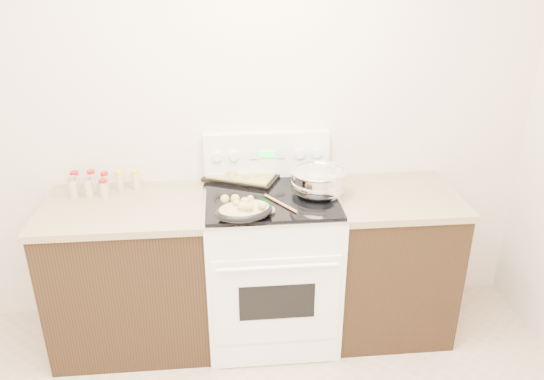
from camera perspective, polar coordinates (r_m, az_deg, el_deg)
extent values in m
cube|color=beige|center=(3.20, -7.02, 8.46)|extent=(4.00, 0.05, 2.70)
cube|color=black|center=(3.31, -14.75, -9.02)|extent=(0.90, 0.64, 0.88)
cube|color=brown|center=(3.09, -15.64, -1.84)|extent=(0.93, 0.67, 0.04)
cube|color=black|center=(3.40, 12.34, -7.73)|extent=(0.70, 0.64, 0.88)
cube|color=brown|center=(3.19, 13.07, -0.69)|extent=(0.73, 0.67, 0.04)
cube|color=white|center=(3.25, -0.08, -8.36)|extent=(0.76, 0.66, 0.92)
cube|color=white|center=(2.98, 0.53, -11.91)|extent=(0.70, 0.01, 0.55)
cube|color=black|center=(2.97, 0.55, -11.98)|extent=(0.42, 0.01, 0.22)
cylinder|color=white|center=(2.81, 0.64, -8.33)|extent=(0.65, 0.02, 0.02)
cube|color=white|center=(3.21, 0.50, -17.30)|extent=(0.70, 0.01, 0.14)
cube|color=silver|center=(3.02, -0.09, -0.89)|extent=(0.78, 0.68, 0.01)
cube|color=black|center=(3.02, -0.09, -0.69)|extent=(0.74, 0.64, 0.01)
cube|color=white|center=(3.23, -0.58, 3.85)|extent=(0.76, 0.07, 0.28)
cylinder|color=white|center=(3.18, -5.92, 3.60)|extent=(0.06, 0.02, 0.06)
cylinder|color=white|center=(3.18, -4.11, 3.67)|extent=(0.06, 0.02, 0.06)
cylinder|color=white|center=(3.21, 3.06, 3.91)|extent=(0.06, 0.02, 0.06)
cylinder|color=white|center=(3.22, 4.82, 3.96)|extent=(0.06, 0.02, 0.06)
cube|color=#19E533|center=(3.19, -0.52, 3.82)|extent=(0.09, 0.00, 0.04)
cube|color=silver|center=(3.18, -1.95, 3.77)|extent=(0.05, 0.00, 0.05)
cube|color=silver|center=(3.20, 0.92, 3.86)|extent=(0.05, 0.00, 0.05)
ellipsoid|color=silver|center=(3.03, 4.98, 0.72)|extent=(0.35, 0.35, 0.19)
cylinder|color=silver|center=(3.05, 4.94, -0.27)|extent=(0.17, 0.17, 0.01)
torus|color=silver|center=(3.00, 5.03, 2.05)|extent=(0.33, 0.33, 0.02)
cylinder|color=silver|center=(3.02, 4.99, 1.07)|extent=(0.30, 0.30, 0.11)
cylinder|color=brown|center=(3.00, 5.02, 1.83)|extent=(0.28, 0.28, 0.00)
cube|color=#C0B88E|center=(2.93, 6.20, 1.37)|extent=(0.03, 0.03, 0.02)
cube|color=#C0B88E|center=(3.03, 4.36, 2.24)|extent=(0.03, 0.03, 0.02)
cube|color=#C0B88E|center=(2.99, 4.87, 1.87)|extent=(0.03, 0.03, 0.02)
cube|color=#C0B88E|center=(2.91, 4.82, 1.21)|extent=(0.04, 0.04, 0.02)
cube|color=#C0B88E|center=(3.01, 4.03, 2.05)|extent=(0.03, 0.03, 0.02)
cube|color=#C0B88E|center=(3.08, 4.25, 2.55)|extent=(0.03, 0.03, 0.02)
cube|color=#C0B88E|center=(2.92, 6.68, 1.25)|extent=(0.04, 0.04, 0.03)
cube|color=#C0B88E|center=(3.02, 7.17, 2.00)|extent=(0.03, 0.03, 0.02)
cube|color=#C0B88E|center=(3.08, 6.47, 2.53)|extent=(0.03, 0.03, 0.03)
cube|color=#C0B88E|center=(2.90, 4.83, 1.13)|extent=(0.02, 0.02, 0.02)
cube|color=#C0B88E|center=(2.94, 4.86, 1.48)|extent=(0.03, 0.03, 0.02)
cube|color=#C0B88E|center=(3.00, 4.57, 2.00)|extent=(0.03, 0.03, 0.03)
ellipsoid|color=black|center=(2.75, -3.02, -2.29)|extent=(0.35, 0.28, 0.08)
ellipsoid|color=tan|center=(2.74, -3.02, -2.07)|extent=(0.31, 0.25, 0.06)
sphere|color=tan|center=(2.69, -1.03, -1.69)|extent=(0.04, 0.04, 0.04)
sphere|color=tan|center=(2.69, -3.17, -1.85)|extent=(0.06, 0.06, 0.06)
sphere|color=tan|center=(2.68, -2.53, -1.88)|extent=(0.05, 0.05, 0.05)
sphere|color=tan|center=(2.77, -3.98, -0.93)|extent=(0.05, 0.05, 0.05)
sphere|color=tan|center=(2.76, -2.97, -1.25)|extent=(0.05, 0.05, 0.05)
sphere|color=tan|center=(2.79, -5.10, -0.95)|extent=(0.05, 0.05, 0.05)
sphere|color=tan|center=(2.72, -3.85, -1.42)|extent=(0.04, 0.04, 0.04)
sphere|color=tan|center=(2.78, -2.35, -0.94)|extent=(0.04, 0.04, 0.04)
cube|color=black|center=(3.26, -3.11, 1.53)|extent=(0.51, 0.45, 0.02)
cube|color=tan|center=(3.25, -3.12, 1.72)|extent=(0.46, 0.40, 0.02)
sphere|color=tan|center=(3.19, -4.38, 1.40)|extent=(0.03, 0.03, 0.03)
sphere|color=tan|center=(3.22, -3.91, 1.71)|extent=(0.03, 0.03, 0.03)
sphere|color=tan|center=(3.30, -2.69, 2.33)|extent=(0.04, 0.04, 0.04)
sphere|color=tan|center=(3.18, -0.40, 1.40)|extent=(0.03, 0.03, 0.03)
sphere|color=tan|center=(3.23, -4.62, 1.73)|extent=(0.04, 0.04, 0.04)
sphere|color=tan|center=(3.31, -4.65, 2.32)|extent=(0.04, 0.04, 0.04)
sphere|color=tan|center=(3.20, -1.50, 1.57)|extent=(0.03, 0.03, 0.03)
sphere|color=tan|center=(3.27, -0.63, 2.16)|extent=(0.04, 0.04, 0.04)
sphere|color=tan|center=(3.22, -4.12, 1.68)|extent=(0.04, 0.04, 0.04)
sphere|color=tan|center=(3.17, -2.84, 1.30)|extent=(0.04, 0.04, 0.04)
cylinder|color=tan|center=(2.91, 0.92, -1.43)|extent=(0.16, 0.24, 0.01)
sphere|color=tan|center=(2.82, -0.08, -2.21)|extent=(0.04, 0.04, 0.04)
sphere|color=#91C3D9|center=(2.98, 6.38, -0.41)|extent=(0.08, 0.08, 0.08)
cylinder|color=#91C3D9|center=(3.07, 6.63, 0.88)|extent=(0.10, 0.26, 0.07)
cylinder|color=#BFB28C|center=(3.31, -20.36, 0.71)|extent=(0.05, 0.05, 0.11)
cylinder|color=#B21414|center=(3.29, -20.51, 1.71)|extent=(0.05, 0.05, 0.02)
cylinder|color=#BFB28C|center=(3.28, -18.77, 0.82)|extent=(0.04, 0.04, 0.11)
cylinder|color=#B21414|center=(3.26, -18.92, 1.87)|extent=(0.04, 0.04, 0.02)
cylinder|color=#BFB28C|center=(3.26, -17.48, 0.71)|extent=(0.04, 0.04, 0.10)
cylinder|color=#B21414|center=(3.23, -17.61, 1.69)|extent=(0.04, 0.04, 0.02)
cylinder|color=#BFB28C|center=(3.24, -16.06, 0.81)|extent=(0.04, 0.04, 0.11)
cylinder|color=gold|center=(3.22, -16.19, 1.84)|extent=(0.05, 0.05, 0.02)
cylinder|color=#BFB28C|center=(3.24, -14.43, 0.93)|extent=(0.05, 0.05, 0.10)
cylinder|color=gold|center=(3.21, -14.54, 1.94)|extent=(0.05, 0.05, 0.02)
cylinder|color=#BFB28C|center=(3.22, -20.62, 0.10)|extent=(0.05, 0.05, 0.11)
cylinder|color=#B2B2B7|center=(3.20, -20.79, 1.18)|extent=(0.05, 0.05, 0.02)
cylinder|color=#BFB28C|center=(3.21, -19.14, 0.17)|extent=(0.04, 0.04, 0.11)
cylinder|color=#B2B2B7|center=(3.18, -19.29, 1.23)|extent=(0.05, 0.05, 0.02)
cylinder|color=#BFB28C|center=(3.18, -17.63, 0.04)|extent=(0.05, 0.05, 0.09)
cylinder|color=#B21414|center=(3.16, -17.75, 0.96)|extent=(0.05, 0.05, 0.02)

